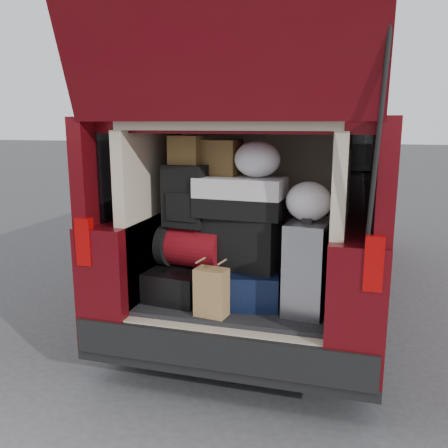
{
  "coord_description": "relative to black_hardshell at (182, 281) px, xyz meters",
  "views": [
    {
      "loc": [
        0.75,
        -2.84,
        1.74
      ],
      "look_at": [
        -0.11,
        0.2,
        1.07
      ],
      "focal_mm": 38.0,
      "sensor_mm": 36.0,
      "label": 1
    }
  ],
  "objects": [
    {
      "name": "black_soft_case",
      "position": [
        0.42,
        0.06,
        0.3
      ],
      "size": [
        0.53,
        0.37,
        0.36
      ],
      "primitive_type": "cube",
      "rotation": [
        0.0,
        0.0,
        -0.15
      ],
      "color": "black",
      "rests_on": "navy_hardshell"
    },
    {
      "name": "ground",
      "position": [
        0.4,
        -0.13,
        -0.65
      ],
      "size": [
        80.0,
        80.0,
        0.0
      ],
      "primitive_type": "plane",
      "color": "#373739",
      "rests_on": "ground"
    },
    {
      "name": "minivan",
      "position": [
        0.4,
        1.73,
        0.26
      ],
      "size": [
        1.9,
        5.35,
        2.77
      ],
      "color": "black",
      "rests_on": "ground"
    },
    {
      "name": "silver_roller",
      "position": [
        0.87,
        -0.03,
        0.19
      ],
      "size": [
        0.29,
        0.42,
        0.59
      ],
      "primitive_type": "cube",
      "rotation": [
        0.0,
        0.0,
        -0.1
      ],
      "color": "silver",
      "rests_on": "load_floor"
    },
    {
      "name": "plastic_bag_right",
      "position": [
        0.86,
        -0.03,
        0.61
      ],
      "size": [
        0.31,
        0.29,
        0.25
      ],
      "primitive_type": "ellipsoid",
      "rotation": [
        0.0,
        0.0,
        0.09
      ],
      "color": "white",
      "rests_on": "silver_roller"
    },
    {
      "name": "kraft_bag",
      "position": [
        0.31,
        -0.29,
        0.05
      ],
      "size": [
        0.21,
        0.15,
        0.31
      ],
      "primitive_type": "cube",
      "rotation": [
        0.0,
        0.0,
        -0.14
      ],
      "color": "#AE844E",
      "rests_on": "load_floor"
    },
    {
      "name": "red_duffel",
      "position": [
        0.07,
        0.05,
        0.25
      ],
      "size": [
        0.49,
        0.36,
        0.29
      ],
      "primitive_type": "cube",
      "rotation": [
        0.0,
        0.0,
        -0.17
      ],
      "color": "maroon",
      "rests_on": "black_hardshell"
    },
    {
      "name": "navy_hardshell",
      "position": [
        0.45,
        0.05,
        0.01
      ],
      "size": [
        0.51,
        0.59,
        0.23
      ],
      "primitive_type": "cube",
      "rotation": [
        0.0,
        0.0,
        0.18
      ],
      "color": "black",
      "rests_on": "load_floor"
    },
    {
      "name": "black_hardshell",
      "position": [
        0.0,
        0.0,
        0.0
      ],
      "size": [
        0.43,
        0.55,
        0.21
      ],
      "primitive_type": "cube",
      "rotation": [
        0.0,
        0.0,
        -0.1
      ],
      "color": "black",
      "rests_on": "load_floor"
    },
    {
      "name": "backpack",
      "position": [
        0.03,
        0.02,
        0.61
      ],
      "size": [
        0.32,
        0.22,
        0.42
      ],
      "primitive_type": "cube",
      "rotation": [
        0.0,
        0.0,
        -0.14
      ],
      "color": "black",
      "rests_on": "red_duffel"
    },
    {
      "name": "plastic_bag_center",
      "position": [
        0.52,
        0.05,
        0.86
      ],
      "size": [
        0.34,
        0.33,
        0.24
      ],
      "primitive_type": "ellipsoid",
      "rotation": [
        0.0,
        0.0,
        -0.18
      ],
      "color": "white",
      "rests_on": "twotone_duffel"
    },
    {
      "name": "grocery_sack_upper",
      "position": [
        0.25,
        0.15,
        0.86
      ],
      "size": [
        0.26,
        0.22,
        0.24
      ],
      "primitive_type": "cube",
      "rotation": [
        0.0,
        0.0,
        -0.13
      ],
      "color": "brown",
      "rests_on": "twotone_duffel"
    },
    {
      "name": "grocery_sack_lower",
      "position": [
        0.03,
        0.07,
        0.91
      ],
      "size": [
        0.23,
        0.19,
        0.19
      ],
      "primitive_type": "cube",
      "rotation": [
        0.0,
        0.0,
        -0.09
      ],
      "color": "brown",
      "rests_on": "backpack"
    },
    {
      "name": "twotone_duffel",
      "position": [
        0.41,
        0.04,
        0.61
      ],
      "size": [
        0.6,
        0.33,
        0.26
      ],
      "primitive_type": "cube",
      "rotation": [
        0.0,
        0.0,
        -0.06
      ],
      "color": "silver",
      "rests_on": "black_soft_case"
    },
    {
      "name": "load_floor",
      "position": [
        0.4,
        0.15,
        -0.38
      ],
      "size": [
        1.24,
        1.05,
        0.55
      ],
      "primitive_type": "cube",
      "color": "black",
      "rests_on": "ground"
    }
  ]
}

